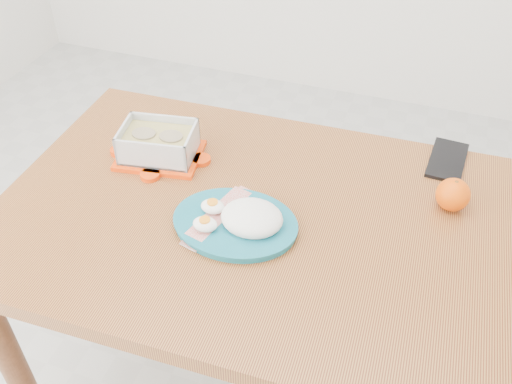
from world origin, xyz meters
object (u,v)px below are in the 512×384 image
(dining_table, at_px, (256,248))
(orange_fruit, at_px, (453,195))
(rice_plate, at_px, (240,219))
(food_container, at_px, (158,144))
(smartphone, at_px, (447,160))

(dining_table, height_order, orange_fruit, orange_fruit)
(rice_plate, bearing_deg, food_container, 147.44)
(food_container, bearing_deg, orange_fruit, -5.46)
(food_container, height_order, rice_plate, food_container)
(dining_table, height_order, smartphone, smartphone)
(orange_fruit, distance_m, smartphone, 0.17)
(rice_plate, bearing_deg, orange_fruit, 26.16)
(rice_plate, xyz_separation_m, smartphone, (0.39, 0.37, -0.02))
(orange_fruit, bearing_deg, rice_plate, -152.77)
(dining_table, relative_size, rice_plate, 4.30)
(orange_fruit, bearing_deg, food_container, -176.18)
(orange_fruit, height_order, rice_plate, orange_fruit)
(smartphone, bearing_deg, dining_table, -135.00)
(food_container, relative_size, smartphone, 1.34)
(dining_table, xyz_separation_m, food_container, (-0.28, 0.11, 0.15))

